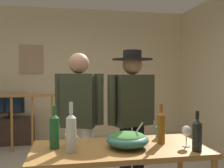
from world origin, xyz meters
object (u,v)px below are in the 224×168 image
wine_bottle_amber (161,127)px  mug_teal (160,132)px  mug_white (71,140)px  flat_screen_tv (9,105)px  person_standing_right (132,109)px  framed_picture (31,59)px  wine_bottle_green (54,130)px  tv_console (9,131)px  wine_bottle_clear (71,132)px  person_standing_left (79,115)px  serving_table (120,157)px  wine_bottle_dark (197,135)px  salad_bowl (127,139)px  wine_glass (186,132)px  stair_railing (24,116)px

wine_bottle_amber → mug_teal: bearing=71.3°
wine_bottle_amber → mug_white: (-0.76, 0.04, -0.09)m
flat_screen_tv → wine_bottle_amber: wine_bottle_amber is taller
mug_teal → person_standing_right: (-0.13, 0.51, 0.15)m
framed_picture → wine_bottle_green: size_ratio=1.75×
mug_teal → wine_bottle_amber: bearing=-108.7°
tv_console → wine_bottle_clear: (1.15, -3.23, 0.67)m
mug_teal → person_standing_left: (-0.72, 0.51, 0.11)m
serving_table → flat_screen_tv: bearing=116.3°
framed_picture → wine_bottle_clear: framed_picture is taller
serving_table → wine_bottle_dark: size_ratio=4.54×
mug_white → person_standing_right: size_ratio=0.08×
salad_bowl → person_standing_right: (0.24, 0.74, 0.14)m
person_standing_right → wine_glass: bearing=85.7°
salad_bowl → mug_white: 0.46m
framed_picture → serving_table: bearing=-71.6°
wine_bottle_amber → mug_white: size_ratio=2.76×
flat_screen_tv → mug_teal: size_ratio=5.30×
person_standing_left → flat_screen_tv: bearing=-41.7°
mug_teal → stair_railing: bearing=123.8°
wine_bottle_amber → person_standing_right: 0.70m
stair_railing → person_standing_right: 2.41m
wine_glass → person_standing_left: person_standing_left is taller
stair_railing → wine_glass: bearing=-57.4°
serving_table → wine_bottle_dark: wine_bottle_dark is taller
tv_console → person_standing_left: bearing=-63.0°
wine_glass → framed_picture: bearing=115.5°
salad_bowl → wine_bottle_clear: wine_bottle_clear is taller
wine_glass → person_standing_left: size_ratio=0.11×
wine_bottle_dark → mug_white: (-0.95, 0.30, -0.08)m
wine_bottle_clear → mug_teal: size_ratio=3.46×
wine_bottle_green → wine_bottle_dark: size_ratio=1.10×
serving_table → mug_white: (-0.40, 0.07, 0.14)m
stair_railing → person_standing_left: 2.10m
wine_bottle_green → wine_bottle_dark: (1.08, -0.27, -0.02)m
wine_glass → person_standing_right: bearing=106.7°
tv_console → salad_bowl: size_ratio=2.61×
tv_console → wine_bottle_amber: bearing=-58.7°
wine_bottle_clear → mug_teal: (0.82, 0.27, -0.10)m
wine_bottle_dark → person_standing_right: 0.98m
stair_railing → wine_bottle_amber: 3.01m
person_standing_left → person_standing_right: person_standing_right is taller
serving_table → salad_bowl: bearing=-27.0°
tv_console → mug_white: bearing=-69.6°
mug_teal → framed_picture: bearing=115.8°
stair_railing → wine_glass: size_ratio=14.75×
wine_bottle_amber → mug_white: wine_bottle_amber is taller
serving_table → wine_bottle_dark: bearing=-22.1°
flat_screen_tv → stair_railing: bearing=-55.5°
mug_teal → person_standing_left: 0.89m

